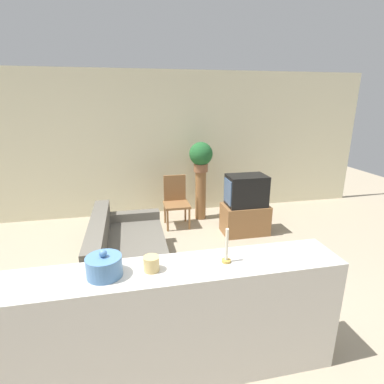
% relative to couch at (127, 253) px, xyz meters
% --- Properties ---
extents(ground_plane, '(14.00, 14.00, 0.00)m').
position_rel_couch_xyz_m(ground_plane, '(0.38, -1.27, -0.26)').
color(ground_plane, tan).
extents(wall_back, '(9.00, 0.06, 2.70)m').
position_rel_couch_xyz_m(wall_back, '(0.38, 2.16, 1.09)').
color(wall_back, beige).
rests_on(wall_back, ground_plane).
extents(couch, '(0.94, 1.70, 0.73)m').
position_rel_couch_xyz_m(couch, '(0.00, 0.00, 0.00)').
color(couch, '#605B51').
rests_on(couch, ground_plane).
extents(tv_stand, '(0.75, 0.47, 0.50)m').
position_rel_couch_xyz_m(tv_stand, '(1.95, 0.82, -0.01)').
color(tv_stand, olive).
rests_on(tv_stand, ground_plane).
extents(television, '(0.65, 0.42, 0.51)m').
position_rel_couch_xyz_m(television, '(1.95, 0.82, 0.49)').
color(television, black).
rests_on(television, tv_stand).
extents(wooden_chair, '(0.44, 0.44, 0.89)m').
position_rel_couch_xyz_m(wooden_chair, '(0.88, 1.42, 0.22)').
color(wooden_chair, olive).
rests_on(wooden_chair, ground_plane).
extents(plant_stand, '(0.20, 0.20, 0.92)m').
position_rel_couch_xyz_m(plant_stand, '(1.37, 1.61, 0.20)').
color(plant_stand, olive).
rests_on(plant_stand, ground_plane).
extents(potted_plant, '(0.42, 0.42, 0.54)m').
position_rel_couch_xyz_m(potted_plant, '(1.37, 1.61, 0.95)').
color(potted_plant, '#8E5B3D').
rests_on(potted_plant, plant_stand).
extents(foreground_counter, '(2.62, 0.44, 0.99)m').
position_rel_couch_xyz_m(foreground_counter, '(0.38, -1.65, 0.23)').
color(foreground_counter, beige).
rests_on(foreground_counter, ground_plane).
extents(decorative_bowl, '(0.25, 0.25, 0.20)m').
position_rel_couch_xyz_m(decorative_bowl, '(-0.11, -1.65, 0.80)').
color(decorative_bowl, '#4C7AAD').
rests_on(decorative_bowl, foreground_counter).
extents(candle_jar, '(0.12, 0.12, 0.11)m').
position_rel_couch_xyz_m(candle_jar, '(0.22, -1.65, 0.78)').
color(candle_jar, tan).
rests_on(candle_jar, foreground_counter).
extents(candlestick, '(0.07, 0.07, 0.27)m').
position_rel_couch_xyz_m(candlestick, '(0.79, -1.65, 0.82)').
color(candlestick, '#B7933D').
rests_on(candlestick, foreground_counter).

